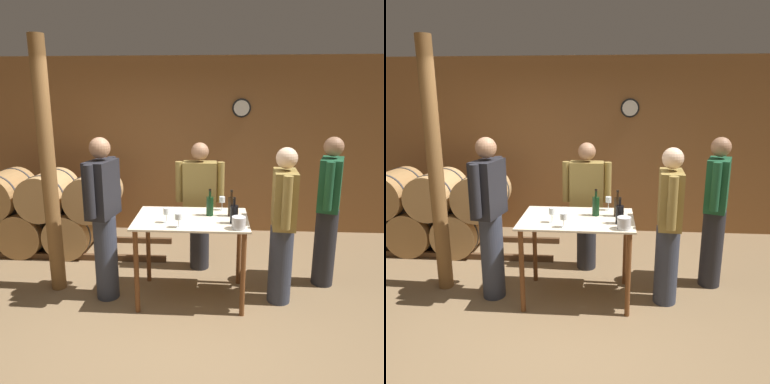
# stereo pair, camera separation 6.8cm
# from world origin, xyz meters

# --- Properties ---
(ground_plane) EXTENTS (14.00, 14.00, 0.00)m
(ground_plane) POSITION_xyz_m (0.00, 0.00, 0.00)
(ground_plane) COLOR brown
(back_wall) EXTENTS (8.40, 0.08, 2.70)m
(back_wall) POSITION_xyz_m (0.00, 2.59, 1.35)
(back_wall) COLOR brown
(back_wall) RESTS_ON ground_plane
(barrel_rack) EXTENTS (3.91, 0.80, 1.13)m
(barrel_rack) POSITION_xyz_m (-2.03, 1.61, 0.55)
(barrel_rack) COLOR #4C331E
(barrel_rack) RESTS_ON ground_plane
(tasting_table) EXTENTS (1.16, 0.78, 0.90)m
(tasting_table) POSITION_xyz_m (0.16, 0.44, 0.74)
(tasting_table) COLOR beige
(tasting_table) RESTS_ON ground_plane
(wooden_post) EXTENTS (0.16, 0.16, 2.70)m
(wooden_post) POSITION_xyz_m (-1.36, 0.54, 1.35)
(wooden_post) COLOR brown
(wooden_post) RESTS_ON ground_plane
(wine_bottle_far_left) EXTENTS (0.08, 0.08, 0.28)m
(wine_bottle_far_left) POSITION_xyz_m (0.34, 0.54, 1.00)
(wine_bottle_far_left) COLOR black
(wine_bottle_far_left) RESTS_ON tasting_table
(wine_bottle_left) EXTENTS (0.07, 0.07, 0.28)m
(wine_bottle_left) POSITION_xyz_m (0.57, 0.53, 1.00)
(wine_bottle_left) COLOR black
(wine_bottle_left) RESTS_ON tasting_table
(wine_bottle_center) EXTENTS (0.08, 0.08, 0.27)m
(wine_bottle_center) POSITION_xyz_m (0.58, 0.29, 0.99)
(wine_bottle_center) COLOR black
(wine_bottle_center) RESTS_ON tasting_table
(wine_glass_near_left) EXTENTS (0.06, 0.06, 0.15)m
(wine_glass_near_left) POSITION_xyz_m (-0.08, 0.28, 1.01)
(wine_glass_near_left) COLOR silver
(wine_glass_near_left) RESTS_ON tasting_table
(wine_glass_near_center) EXTENTS (0.07, 0.07, 0.14)m
(wine_glass_near_center) POSITION_xyz_m (0.05, 0.14, 1.00)
(wine_glass_near_center) COLOR silver
(wine_glass_near_center) RESTS_ON tasting_table
(wine_glass_near_right) EXTENTS (0.06, 0.06, 0.15)m
(wine_glass_near_right) POSITION_xyz_m (0.47, 0.74, 1.01)
(wine_glass_near_right) COLOR silver
(wine_glass_near_right) RESTS_ON tasting_table
(ice_bucket) EXTENTS (0.13, 0.13, 0.12)m
(ice_bucket) POSITION_xyz_m (0.62, 0.14, 0.95)
(ice_bucket) COLOR silver
(ice_bucket) RESTS_ON tasting_table
(person_host) EXTENTS (0.59, 0.24, 1.59)m
(person_host) POSITION_xyz_m (0.21, 1.18, 0.83)
(person_host) COLOR #232328
(person_host) RESTS_ON ground_plane
(person_visitor_with_scarf) EXTENTS (0.34, 0.56, 1.70)m
(person_visitor_with_scarf) POSITION_xyz_m (1.65, 0.83, 0.90)
(person_visitor_with_scarf) COLOR #232328
(person_visitor_with_scarf) RESTS_ON ground_plane
(person_visitor_bearded) EXTENTS (0.29, 0.58, 1.72)m
(person_visitor_bearded) POSITION_xyz_m (-0.74, 0.39, 0.91)
(person_visitor_bearded) COLOR #333847
(person_visitor_bearded) RESTS_ON ground_plane
(person_visitor_near_door) EXTENTS (0.25, 0.59, 1.64)m
(person_visitor_near_door) POSITION_xyz_m (1.08, 0.41, 0.86)
(person_visitor_near_door) COLOR #333847
(person_visitor_near_door) RESTS_ON ground_plane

